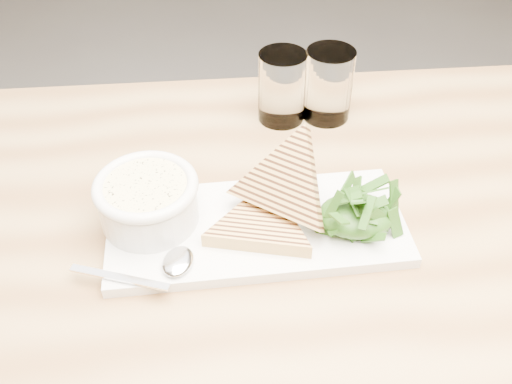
{
  "coord_description": "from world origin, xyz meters",
  "views": [
    {
      "loc": [
        -0.23,
        -0.59,
        1.3
      ],
      "look_at": [
        -0.21,
        -0.07,
        0.82
      ],
      "focal_mm": 40.0,
      "sensor_mm": 36.0,
      "label": 1
    }
  ],
  "objects_px": {
    "platter": "(257,227)",
    "glass_near": "(282,87)",
    "glass_far": "(328,85)",
    "soup_bowl": "(149,205)",
    "table_top": "(247,257)"
  },
  "relations": [
    {
      "from": "soup_bowl",
      "to": "glass_far",
      "type": "height_order",
      "value": "glass_far"
    },
    {
      "from": "table_top",
      "to": "glass_far",
      "type": "relative_size",
      "value": 10.52
    },
    {
      "from": "table_top",
      "to": "glass_near",
      "type": "relative_size",
      "value": 10.69
    },
    {
      "from": "platter",
      "to": "glass_near",
      "type": "distance_m",
      "value": 0.26
    },
    {
      "from": "platter",
      "to": "table_top",
      "type": "bearing_deg",
      "value": -116.82
    },
    {
      "from": "glass_near",
      "to": "platter",
      "type": "bearing_deg",
      "value": -101.31
    },
    {
      "from": "glass_near",
      "to": "glass_far",
      "type": "xyz_separation_m",
      "value": [
        0.07,
        0.0,
        0.0
      ]
    },
    {
      "from": "table_top",
      "to": "glass_far",
      "type": "xyz_separation_m",
      "value": [
        0.13,
        0.28,
        0.08
      ]
    },
    {
      "from": "soup_bowl",
      "to": "glass_far",
      "type": "xyz_separation_m",
      "value": [
        0.26,
        0.24,
        0.02
      ]
    },
    {
      "from": "table_top",
      "to": "glass_far",
      "type": "bearing_deg",
      "value": 64.15
    },
    {
      "from": "platter",
      "to": "glass_near",
      "type": "bearing_deg",
      "value": 78.69
    },
    {
      "from": "soup_bowl",
      "to": "glass_near",
      "type": "xyz_separation_m",
      "value": [
        0.18,
        0.24,
        0.02
      ]
    },
    {
      "from": "table_top",
      "to": "glass_far",
      "type": "distance_m",
      "value": 0.32
    },
    {
      "from": "glass_far",
      "to": "soup_bowl",
      "type": "bearing_deg",
      "value": -136.94
    },
    {
      "from": "table_top",
      "to": "soup_bowl",
      "type": "relative_size",
      "value": 9.83
    }
  ]
}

